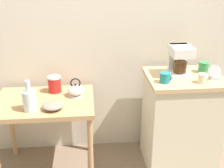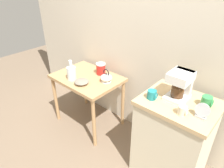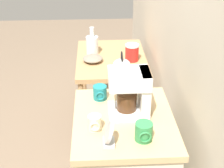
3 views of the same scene
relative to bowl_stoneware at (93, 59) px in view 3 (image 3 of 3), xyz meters
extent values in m
plane|color=#7A6651|center=(0.48, 0.18, -0.76)|extent=(8.00, 8.00, 0.00)
cube|color=beige|center=(0.58, 0.58, 0.64)|extent=(4.40, 0.10, 2.80)
cube|color=tan|center=(-0.09, 0.17, -0.05)|extent=(0.84, 0.62, 0.04)
cylinder|color=tan|center=(-0.47, -0.10, -0.41)|extent=(0.04, 0.04, 0.69)
cylinder|color=tan|center=(0.29, -0.10, -0.41)|extent=(0.04, 0.04, 0.69)
cylinder|color=tan|center=(-0.47, 0.43, -0.41)|extent=(0.04, 0.04, 0.69)
cylinder|color=tan|center=(0.29, 0.43, -0.41)|extent=(0.04, 0.04, 0.69)
cube|color=tan|center=(1.13, 0.17, 0.13)|extent=(0.66, 0.55, 0.04)
cylinder|color=gray|center=(0.00, 0.00, -0.03)|extent=(0.08, 0.08, 0.01)
ellipsoid|color=gray|center=(0.00, 0.00, 0.00)|extent=(0.17, 0.17, 0.05)
cylinder|color=white|center=(0.18, 0.24, -0.03)|extent=(0.12, 0.12, 0.01)
ellipsoid|color=white|center=(0.18, 0.24, 0.02)|extent=(0.14, 0.14, 0.09)
cone|color=white|center=(0.25, 0.24, 0.03)|extent=(0.07, 0.03, 0.05)
sphere|color=black|center=(0.18, 0.24, 0.08)|extent=(0.02, 0.02, 0.02)
torus|color=black|center=(0.18, 0.24, 0.09)|extent=(0.09, 0.01, 0.09)
cylinder|color=silver|center=(-0.18, 0.00, 0.05)|extent=(0.11, 0.11, 0.16)
cylinder|color=silver|center=(-0.18, 0.00, 0.18)|extent=(0.04, 0.04, 0.09)
cylinder|color=red|center=(-0.01, 0.34, 0.04)|extent=(0.12, 0.12, 0.13)
cylinder|color=white|center=(-0.01, 0.34, 0.11)|extent=(0.12, 0.12, 0.01)
cube|color=white|center=(1.09, 0.20, 0.16)|extent=(0.18, 0.22, 0.03)
cube|color=white|center=(1.09, 0.28, 0.28)|extent=(0.16, 0.05, 0.26)
cube|color=white|center=(1.09, 0.20, 0.37)|extent=(0.18, 0.22, 0.08)
cylinder|color=#4C2D19|center=(1.09, 0.19, 0.23)|extent=(0.11, 0.11, 0.10)
cylinder|color=#338C4C|center=(1.32, 0.25, 0.20)|extent=(0.09, 0.09, 0.09)
torus|color=#338C4C|center=(1.37, 0.25, 0.20)|extent=(0.01, 0.06, 0.06)
cylinder|color=teal|center=(0.92, 0.04, 0.19)|extent=(0.08, 0.08, 0.08)
torus|color=teal|center=(0.96, 0.04, 0.19)|extent=(0.01, 0.06, 0.06)
cylinder|color=beige|center=(1.22, 0.01, 0.19)|extent=(0.07, 0.07, 0.08)
torus|color=beige|center=(1.26, 0.01, 0.19)|extent=(0.01, 0.05, 0.05)
cube|color=#B2B5BA|center=(1.35, 0.08, 0.16)|extent=(0.08, 0.06, 0.02)
cylinder|color=#B2B5BA|center=(1.35, 0.08, 0.22)|extent=(0.11, 0.05, 0.11)
cylinder|color=black|center=(1.35, 0.07, 0.22)|extent=(0.10, 0.04, 0.09)
camera|label=1|loc=(0.29, -2.11, 1.06)|focal=46.55mm
camera|label=2|loc=(1.65, -1.32, 1.16)|focal=32.28mm
camera|label=3|loc=(2.62, 0.02, 1.18)|focal=52.87mm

